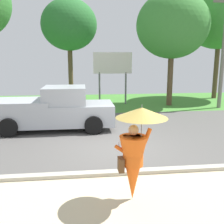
% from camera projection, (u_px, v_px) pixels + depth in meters
% --- Properties ---
extents(ground_plane, '(40.00, 22.00, 0.20)m').
position_uv_depth(ground_plane, '(108.00, 128.00, 11.77)').
color(ground_plane, '#565451').
extents(monk_pedestrian, '(1.12, 1.10, 2.13)m').
position_uv_depth(monk_pedestrian, '(135.00, 150.00, 5.48)').
color(monk_pedestrian, '#E55B19').
rests_on(monk_pedestrian, ground_plane).
extents(pickup_truck, '(5.20, 2.28, 1.88)m').
position_uv_depth(pickup_truck, '(54.00, 110.00, 11.28)').
color(pickup_truck, '#ADB2BA').
rests_on(pickup_truck, ground_plane).
extents(utility_pole, '(1.80, 0.24, 7.00)m').
position_uv_depth(utility_pole, '(224.00, 49.00, 15.72)').
color(utility_pole, gray).
rests_on(utility_pole, ground_plane).
extents(roadside_billboard, '(2.60, 0.12, 3.50)m').
position_uv_depth(roadside_billboard, '(113.00, 67.00, 17.18)').
color(roadside_billboard, slate).
rests_on(roadside_billboard, ground_plane).
extents(tree_left_far, '(4.62, 4.62, 7.28)m').
position_uv_depth(tree_left_far, '(172.00, 25.00, 16.32)').
color(tree_left_far, brown).
rests_on(tree_left_far, ground_plane).
extents(tree_center_back, '(5.41, 5.41, 8.72)m').
position_uv_depth(tree_center_back, '(220.00, 16.00, 19.27)').
color(tree_center_back, brown).
rests_on(tree_center_back, ground_plane).
extents(tree_right_far, '(4.16, 4.16, 7.46)m').
position_uv_depth(tree_right_far, '(69.00, 25.00, 19.11)').
color(tree_right_far, brown).
rests_on(tree_right_far, ground_plane).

